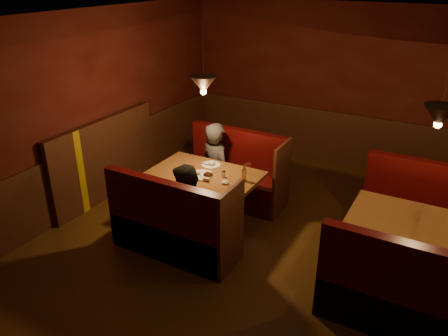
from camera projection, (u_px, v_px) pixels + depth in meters
The scene contains 9 objects.
room at pixel (245, 181), 5.27m from camera, with size 6.02×7.02×2.92m.
main_table at pixel (206, 185), 6.13m from camera, with size 1.51×0.92×1.06m.
main_bench_far at pixel (236, 178), 6.91m from camera, with size 1.66×0.59×1.13m.
main_bench_near at pixel (173, 230), 5.55m from camera, with size 1.66×0.59×1.13m.
second_table at pixel (413, 237), 4.97m from camera, with size 1.45×0.93×0.82m.
second_bench_far at pixel (422, 221), 5.75m from camera, with size 1.61×0.60×1.15m.
second_bench_near at pixel (400, 301), 4.37m from camera, with size 1.61×0.60×1.15m.
diner_a at pixel (216, 153), 6.65m from camera, with size 0.61×0.40×1.66m, color #363637.
diner_b at pixel (187, 196), 5.58m from camera, with size 0.73×0.57×1.50m, color black.
Camera 1 is at (1.79, -4.20, 3.41)m, focal length 35.00 mm.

